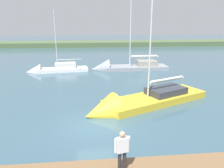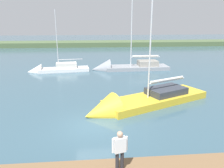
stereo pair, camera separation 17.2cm
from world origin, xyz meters
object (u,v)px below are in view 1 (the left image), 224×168
at_px(sailboat_inner_slip, 120,68).
at_px(person_on_dock, 122,148).
at_px(sailboat_far_left, 52,70).
at_px(sailboat_near_dock, 136,104).

bearing_deg(sailboat_inner_slip, person_on_dock, 81.07).
bearing_deg(sailboat_far_left, sailboat_inner_slip, 175.59).
height_order(sailboat_near_dock, sailboat_inner_slip, sailboat_near_dock).
xyz_separation_m(sailboat_near_dock, sailboat_inner_slip, (-0.64, -13.83, -0.01)).
distance_m(sailboat_inner_slip, person_on_dock, 22.36).
height_order(sailboat_inner_slip, person_on_dock, sailboat_inner_slip).
bearing_deg(sailboat_inner_slip, sailboat_far_left, 1.63).
distance_m(sailboat_near_dock, sailboat_far_left, 15.87).
xyz_separation_m(sailboat_far_left, person_on_dock, (-6.20, 21.65, 1.46)).
relative_size(sailboat_near_dock, sailboat_far_left, 1.28).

